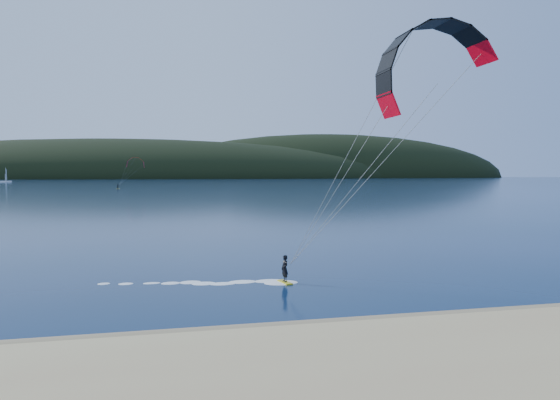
% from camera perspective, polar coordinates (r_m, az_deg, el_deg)
% --- Properties ---
extents(ground, '(1800.00, 1800.00, 0.00)m').
position_cam_1_polar(ground, '(15.87, -6.58, -20.47)').
color(ground, '#071D3A').
rests_on(ground, ground).
extents(wet_sand, '(220.00, 2.50, 0.10)m').
position_cam_1_polar(wet_sand, '(20.04, -7.99, -15.24)').
color(wet_sand, olive).
rests_on(wet_sand, ground).
extents(headland, '(1200.00, 310.00, 140.00)m').
position_cam_1_polar(headland, '(759.79, -12.47, 2.45)').
color(headland, black).
rests_on(headland, ground).
extents(kitesurfer_near, '(21.37, 7.07, 14.33)m').
position_cam_1_polar(kitesurfer_near, '(27.62, 16.23, 11.50)').
color(kitesurfer_near, gold).
rests_on(kitesurfer_near, ground).
extents(kitesurfer_far, '(11.85, 5.95, 11.75)m').
position_cam_1_polar(kitesurfer_far, '(217.57, -16.20, 3.71)').
color(kitesurfer_far, gold).
rests_on(kitesurfer_far, ground).
extents(sailboat, '(7.96, 5.05, 11.20)m').
position_cam_1_polar(sailboat, '(425.01, -28.78, 1.89)').
color(sailboat, white).
rests_on(sailboat, ground).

